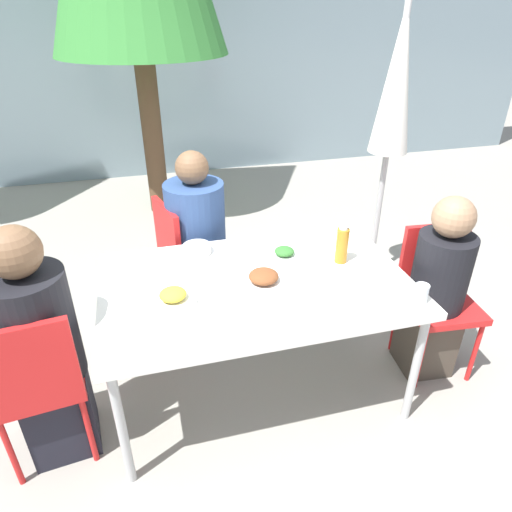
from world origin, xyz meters
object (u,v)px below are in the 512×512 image
(person_right, at_px, (436,293))
(chair_left, at_px, (35,379))
(bottle, at_px, (342,245))
(salad_bowl, at_px, (197,249))
(chair_right, at_px, (436,287))
(chair_far, at_px, (184,253))
(closed_umbrella, at_px, (395,97))
(drinking_cup, at_px, (421,293))
(person_far, at_px, (198,247))
(person_left, at_px, (44,354))

(person_right, bearing_deg, chair_left, 8.47)
(bottle, distance_m, salad_bowl, 0.82)
(salad_bowl, bearing_deg, chair_left, -144.55)
(chair_right, relative_size, person_right, 0.78)
(chair_right, bearing_deg, chair_far, -24.60)
(salad_bowl, bearing_deg, closed_umbrella, 21.58)
(drinking_cup, xyz_separation_m, salad_bowl, (-0.97, 0.76, -0.02))
(salad_bowl, bearing_deg, chair_right, -16.45)
(chair_far, relative_size, drinking_cup, 9.18)
(person_far, bearing_deg, chair_right, 44.19)
(drinking_cup, bearing_deg, person_right, 41.25)
(person_left, bearing_deg, person_far, 39.29)
(salad_bowl, bearing_deg, drinking_cup, -38.05)
(closed_umbrella, bearing_deg, drinking_cup, -111.06)
(person_right, distance_m, chair_far, 1.60)
(person_right, xyz_separation_m, drinking_cup, (-0.33, -0.29, 0.24))
(person_left, bearing_deg, chair_left, -122.06)
(chair_right, distance_m, person_right, 0.10)
(person_left, distance_m, person_far, 1.22)
(person_right, height_order, person_far, person_far)
(drinking_cup, relative_size, salad_bowl, 0.59)
(bottle, relative_size, salad_bowl, 1.36)
(person_left, height_order, chair_right, person_left)
(person_far, xyz_separation_m, closed_umbrella, (1.44, 0.21, 0.85))
(person_left, xyz_separation_m, chair_right, (2.14, 0.11, -0.06))
(chair_far, distance_m, drinking_cup, 1.56)
(person_left, bearing_deg, bottle, 0.45)
(bottle, bearing_deg, closed_umbrella, 50.65)
(chair_far, distance_m, closed_umbrella, 1.79)
(person_far, bearing_deg, chair_far, -122.06)
(chair_left, distance_m, drinking_cup, 1.83)
(closed_umbrella, bearing_deg, chair_far, -173.03)
(chair_left, xyz_separation_m, person_left, (0.04, 0.09, 0.06))
(chair_far, distance_m, person_far, 0.10)
(chair_left, xyz_separation_m, person_right, (2.13, 0.12, 0.02))
(closed_umbrella, bearing_deg, person_left, -154.34)
(person_left, height_order, closed_umbrella, closed_umbrella)
(person_far, height_order, drinking_cup, person_far)
(person_far, bearing_deg, bottle, 31.24)
(chair_far, height_order, closed_umbrella, closed_umbrella)
(chair_left, bearing_deg, closed_umbrella, 19.90)
(bottle, bearing_deg, drinking_cup, -65.12)
(person_left, distance_m, drinking_cup, 1.79)
(person_right, xyz_separation_m, salad_bowl, (-1.29, 0.47, 0.21))
(person_right, distance_m, drinking_cup, 0.49)
(chair_left, relative_size, chair_far, 1.00)
(drinking_cup, bearing_deg, chair_far, 131.08)
(chair_left, bearing_deg, salad_bowl, 28.38)
(closed_umbrella, xyz_separation_m, salad_bowl, (-1.49, -0.59, -0.66))
(chair_far, bearing_deg, salad_bowl, -9.13)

